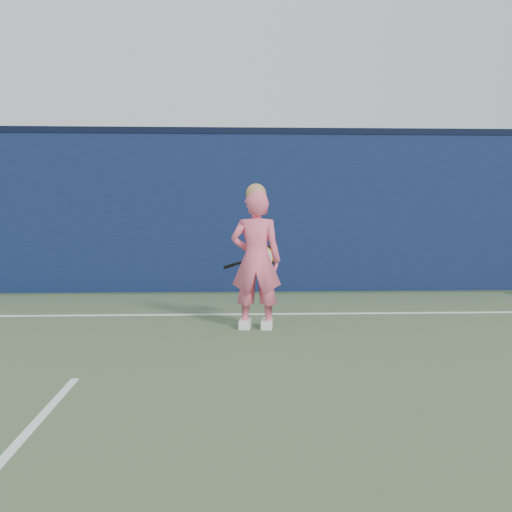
{
  "coord_description": "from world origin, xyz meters",
  "views": [
    {
      "loc": [
        1.15,
        -3.87,
        1.29
      ],
      "look_at": [
        1.48,
        3.09,
        0.8
      ],
      "focal_mm": 45.0,
      "sensor_mm": 36.0,
      "label": 1
    }
  ],
  "objects": [
    {
      "name": "ground",
      "position": [
        0.0,
        0.0,
        0.0
      ],
      "size": [
        80.0,
        80.0,
        0.0
      ],
      "primitive_type": "plane",
      "color": "#2B452A",
      "rests_on": "ground"
    },
    {
      "name": "backstop_wall",
      "position": [
        0.0,
        6.5,
        1.25
      ],
      "size": [
        24.0,
        0.4,
        2.5
      ],
      "primitive_type": "cube",
      "color": "#0D183A",
      "rests_on": "ground"
    },
    {
      "name": "wall_cap",
      "position": [
        0.0,
        6.5,
        2.55
      ],
      "size": [
        24.0,
        0.42,
        0.1
      ],
      "primitive_type": "cube",
      "color": "black",
      "rests_on": "backstop_wall"
    },
    {
      "name": "player",
      "position": [
        1.48,
        3.09,
        0.76
      ],
      "size": [
        0.58,
        0.42,
        1.59
      ],
      "rotation": [
        0.0,
        0.0,
        3.03
      ],
      "color": "#FF6382",
      "rests_on": "ground"
    },
    {
      "name": "racket",
      "position": [
        1.54,
        3.53,
        0.75
      ],
      "size": [
        0.62,
        0.13,
        0.33
      ],
      "rotation": [
        0.0,
        0.0,
        -0.11
      ],
      "color": "black",
      "rests_on": "ground"
    },
    {
      "name": "court_lines",
      "position": [
        0.0,
        -0.33,
        0.01
      ],
      "size": [
        11.0,
        12.04,
        0.01
      ],
      "color": "white",
      "rests_on": "court_surface"
    }
  ]
}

